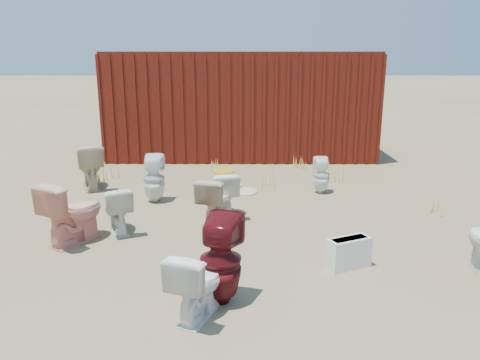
{
  "coord_description": "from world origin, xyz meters",
  "views": [
    {
      "loc": [
        0.03,
        -6.04,
        2.33
      ],
      "look_at": [
        0.0,
        0.6,
        0.55
      ],
      "focal_mm": 35.0,
      "sensor_mm": 36.0,
      "label": 1
    }
  ],
  "objects_px": {
    "toilet_front_maroon": "(221,260)",
    "loose_tank": "(349,253)",
    "toilet_front_c": "(198,283)",
    "toilet_front_a": "(117,209)",
    "toilet_back_beige_left": "(90,166)",
    "toilet_back_beige_right": "(216,201)",
    "toilet_front_pink": "(73,211)",
    "toilet_back_yellowlid": "(224,194)",
    "toilet_back_e": "(321,175)",
    "shipping_container": "(241,104)",
    "toilet_back_a": "(154,179)"
  },
  "relations": [
    {
      "from": "toilet_front_maroon",
      "to": "loose_tank",
      "type": "height_order",
      "value": "toilet_front_maroon"
    },
    {
      "from": "toilet_front_c",
      "to": "toilet_front_maroon",
      "type": "bearing_deg",
      "value": -106.72
    },
    {
      "from": "toilet_front_a",
      "to": "toilet_back_beige_left",
      "type": "height_order",
      "value": "toilet_back_beige_left"
    },
    {
      "from": "toilet_front_a",
      "to": "toilet_back_beige_right",
      "type": "distance_m",
      "value": 1.35
    },
    {
      "from": "toilet_front_pink",
      "to": "toilet_back_yellowlid",
      "type": "height_order",
      "value": "toilet_front_pink"
    },
    {
      "from": "toilet_back_beige_right",
      "to": "toilet_back_e",
      "type": "relative_size",
      "value": 1.11
    },
    {
      "from": "toilet_front_pink",
      "to": "toilet_front_maroon",
      "type": "xyz_separation_m",
      "value": [
        1.95,
        -1.51,
        0.03
      ]
    },
    {
      "from": "shipping_container",
      "to": "toilet_back_e",
      "type": "bearing_deg",
      "value": -67.61
    },
    {
      "from": "toilet_front_a",
      "to": "toilet_back_beige_left",
      "type": "xyz_separation_m",
      "value": [
        -1.05,
        2.18,
        0.09
      ]
    },
    {
      "from": "shipping_container",
      "to": "toilet_front_pink",
      "type": "relative_size",
      "value": 7.28
    },
    {
      "from": "shipping_container",
      "to": "toilet_front_pink",
      "type": "height_order",
      "value": "shipping_container"
    },
    {
      "from": "toilet_back_beige_left",
      "to": "loose_tank",
      "type": "relative_size",
      "value": 1.63
    },
    {
      "from": "toilet_front_a",
      "to": "toilet_back_beige_right",
      "type": "bearing_deg",
      "value": 169.28
    },
    {
      "from": "toilet_front_c",
      "to": "toilet_front_maroon",
      "type": "relative_size",
      "value": 0.76
    },
    {
      "from": "toilet_front_c",
      "to": "toilet_back_yellowlid",
      "type": "relative_size",
      "value": 0.98
    },
    {
      "from": "toilet_back_beige_right",
      "to": "toilet_front_a",
      "type": "bearing_deg",
      "value": 30.6
    },
    {
      "from": "shipping_container",
      "to": "toilet_front_a",
      "type": "bearing_deg",
      "value": -107.34
    },
    {
      "from": "toilet_front_a",
      "to": "toilet_back_a",
      "type": "height_order",
      "value": "toilet_back_a"
    },
    {
      "from": "shipping_container",
      "to": "loose_tank",
      "type": "relative_size",
      "value": 12.0
    },
    {
      "from": "toilet_front_a",
      "to": "toilet_back_yellowlid",
      "type": "relative_size",
      "value": 0.94
    },
    {
      "from": "toilet_front_pink",
      "to": "toilet_back_a",
      "type": "bearing_deg",
      "value": -82.31
    },
    {
      "from": "loose_tank",
      "to": "toilet_back_yellowlid",
      "type": "bearing_deg",
      "value": 104.89
    },
    {
      "from": "toilet_back_beige_right",
      "to": "loose_tank",
      "type": "xyz_separation_m",
      "value": [
        1.57,
        -1.39,
        -0.17
      ]
    },
    {
      "from": "toilet_back_beige_right",
      "to": "toilet_back_yellowlid",
      "type": "xyz_separation_m",
      "value": [
        0.1,
        0.38,
        -0.01
      ]
    },
    {
      "from": "toilet_back_a",
      "to": "toilet_back_beige_left",
      "type": "distance_m",
      "value": 1.54
    },
    {
      "from": "toilet_back_a",
      "to": "toilet_back_e",
      "type": "xyz_separation_m",
      "value": [
        2.8,
        0.52,
        -0.07
      ]
    },
    {
      "from": "toilet_back_a",
      "to": "toilet_back_e",
      "type": "bearing_deg",
      "value": -170.28
    },
    {
      "from": "toilet_front_pink",
      "to": "loose_tank",
      "type": "distance_m",
      "value": 3.44
    },
    {
      "from": "toilet_front_pink",
      "to": "toilet_back_beige_left",
      "type": "height_order",
      "value": "toilet_front_pink"
    },
    {
      "from": "shipping_container",
      "to": "toilet_back_a",
      "type": "bearing_deg",
      "value": -109.69
    },
    {
      "from": "toilet_back_yellowlid",
      "to": "toilet_front_maroon",
      "type": "bearing_deg",
      "value": 79.62
    },
    {
      "from": "toilet_front_a",
      "to": "toilet_back_beige_left",
      "type": "bearing_deg",
      "value": -88.14
    },
    {
      "from": "toilet_back_yellowlid",
      "to": "toilet_back_e",
      "type": "bearing_deg",
      "value": -155.82
    },
    {
      "from": "toilet_front_a",
      "to": "toilet_back_beige_left",
      "type": "distance_m",
      "value": 2.42
    },
    {
      "from": "toilet_front_maroon",
      "to": "toilet_back_e",
      "type": "xyz_separation_m",
      "value": [
        1.57,
        3.74,
        -0.13
      ]
    },
    {
      "from": "toilet_front_pink",
      "to": "toilet_back_a",
      "type": "relative_size",
      "value": 1.06
    },
    {
      "from": "toilet_back_a",
      "to": "toilet_back_yellowlid",
      "type": "xyz_separation_m",
      "value": [
        1.16,
        -0.68,
        -0.05
      ]
    },
    {
      "from": "toilet_front_pink",
      "to": "loose_tank",
      "type": "bearing_deg",
      "value": -162.1
    },
    {
      "from": "toilet_back_beige_right",
      "to": "toilet_back_beige_left",
      "type": "bearing_deg",
      "value": -21.01
    },
    {
      "from": "toilet_back_e",
      "to": "loose_tank",
      "type": "height_order",
      "value": "toilet_back_e"
    },
    {
      "from": "toilet_front_pink",
      "to": "toilet_back_beige_left",
      "type": "bearing_deg",
      "value": -46.69
    },
    {
      "from": "toilet_back_beige_right",
      "to": "toilet_back_yellowlid",
      "type": "relative_size",
      "value": 1.02
    },
    {
      "from": "toilet_back_beige_right",
      "to": "toilet_back_yellowlid",
      "type": "height_order",
      "value": "toilet_back_beige_right"
    },
    {
      "from": "toilet_front_maroon",
      "to": "toilet_front_pink",
      "type": "bearing_deg",
      "value": -22.57
    },
    {
      "from": "toilet_front_a",
      "to": "toilet_front_c",
      "type": "distance_m",
      "value": 2.47
    },
    {
      "from": "toilet_back_a",
      "to": "loose_tank",
      "type": "xyz_separation_m",
      "value": [
        2.63,
        -2.45,
        -0.21
      ]
    },
    {
      "from": "toilet_back_beige_left",
      "to": "toilet_back_a",
      "type": "bearing_deg",
      "value": 124.75
    },
    {
      "from": "toilet_front_c",
      "to": "toilet_back_beige_right",
      "type": "xyz_separation_m",
      "value": [
        0.03,
        2.42,
        0.02
      ]
    },
    {
      "from": "toilet_front_c",
      "to": "loose_tank",
      "type": "xyz_separation_m",
      "value": [
        1.6,
        1.03,
        -0.16
      ]
    },
    {
      "from": "toilet_back_a",
      "to": "toilet_back_beige_right",
      "type": "xyz_separation_m",
      "value": [
        1.06,
        -1.06,
        -0.04
      ]
    }
  ]
}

